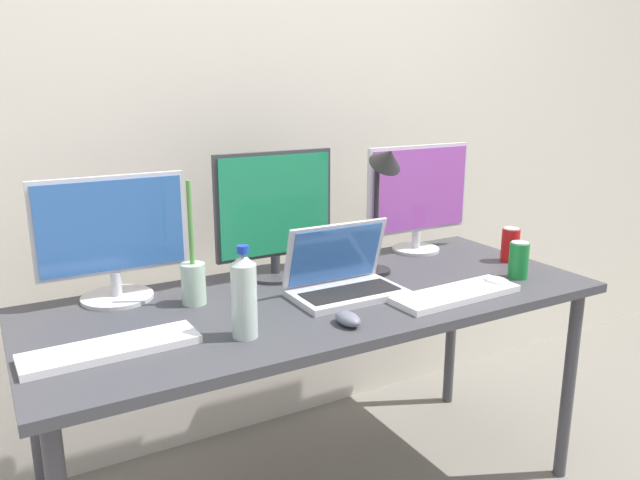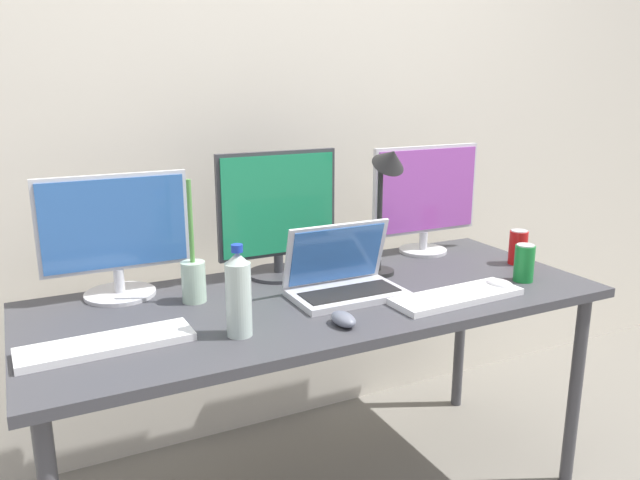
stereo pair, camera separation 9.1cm
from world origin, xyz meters
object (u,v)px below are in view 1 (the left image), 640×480
(bamboo_vase, at_px, (193,280))
(monitor_left, at_px, (112,237))
(soda_can_near_keyboard, at_px, (519,260))
(monitor_right, at_px, (418,195))
(mouse_by_keyboard, at_px, (348,319))
(water_bottle, at_px, (244,296))
(work_desk, at_px, (320,313))
(keyboard_main, at_px, (456,294))
(laptop_silver, at_px, (343,278))
(mouse_by_laptop, at_px, (496,282))
(keyboard_aux, at_px, (111,349))
(desk_lamp, at_px, (384,185))
(soda_can_by_laptop, at_px, (510,245))
(monitor_center, at_px, (275,214))

(bamboo_vase, bearing_deg, monitor_left, 141.74)
(monitor_left, relative_size, soda_can_near_keyboard, 3.57)
(monitor_right, bearing_deg, mouse_by_keyboard, -141.03)
(water_bottle, bearing_deg, soda_can_near_keyboard, 0.51)
(work_desk, distance_m, water_bottle, 0.42)
(keyboard_main, bearing_deg, water_bottle, 174.50)
(laptop_silver, xyz_separation_m, bamboo_vase, (-0.44, 0.15, 0.02))
(monitor_left, height_order, mouse_by_keyboard, monitor_left)
(keyboard_main, xyz_separation_m, water_bottle, (-0.69, 0.04, 0.10))
(work_desk, xyz_separation_m, mouse_by_laptop, (0.54, -0.21, 0.08))
(keyboard_aux, distance_m, mouse_by_laptop, 1.20)
(mouse_by_keyboard, distance_m, desk_lamp, 0.55)
(water_bottle, distance_m, soda_can_near_keyboard, 1.01)
(monitor_right, relative_size, mouse_by_laptop, 4.87)
(work_desk, height_order, mouse_by_laptop, mouse_by_laptop)
(work_desk, relative_size, soda_can_by_laptop, 14.11)
(soda_can_by_laptop, height_order, bamboo_vase, bamboo_vase)
(mouse_by_laptop, bearing_deg, monitor_center, 122.44)
(monitor_right, bearing_deg, keyboard_aux, -163.06)
(soda_can_near_keyboard, bearing_deg, keyboard_aux, 177.21)
(monitor_center, xyz_separation_m, laptop_silver, (0.10, -0.27, -0.16))
(mouse_by_keyboard, bearing_deg, monitor_left, 132.44)
(monitor_right, distance_m, mouse_by_laptop, 0.53)
(monitor_left, bearing_deg, mouse_by_laptop, -24.10)
(keyboard_aux, height_order, mouse_by_keyboard, mouse_by_keyboard)
(water_bottle, bearing_deg, soda_can_by_laptop, 8.51)
(desk_lamp, bearing_deg, bamboo_vase, 175.02)
(mouse_by_laptop, bearing_deg, desk_lamp, 113.71)
(bamboo_vase, bearing_deg, water_bottle, -83.19)
(mouse_by_laptop, height_order, bamboo_vase, bamboo_vase)
(work_desk, relative_size, monitor_right, 3.86)
(keyboard_main, height_order, bamboo_vase, bamboo_vase)
(monitor_left, height_order, soda_can_by_laptop, monitor_left)
(keyboard_aux, bearing_deg, desk_lamp, 8.93)
(work_desk, distance_m, soda_can_by_laptop, 0.81)
(soda_can_near_keyboard, bearing_deg, monitor_right, 101.25)
(keyboard_aux, xyz_separation_m, desk_lamp, (0.94, 0.18, 0.31))
(soda_can_by_laptop, bearing_deg, keyboard_main, -154.85)
(monitor_left, relative_size, water_bottle, 1.80)
(keyboard_aux, relative_size, soda_can_near_keyboard, 3.41)
(work_desk, distance_m, desk_lamp, 0.48)
(desk_lamp, bearing_deg, work_desk, -166.51)
(monitor_right, relative_size, mouse_by_keyboard, 4.75)
(soda_can_near_keyboard, xyz_separation_m, desk_lamp, (-0.39, 0.24, 0.25))
(desk_lamp, bearing_deg, mouse_by_keyboard, -136.67)
(water_bottle, height_order, soda_can_by_laptop, water_bottle)
(keyboard_aux, bearing_deg, soda_can_by_laptop, 2.00)
(monitor_right, distance_m, desk_lamp, 0.38)
(monitor_right, height_order, soda_can_by_laptop, monitor_right)
(soda_can_by_laptop, bearing_deg, mouse_by_laptop, -142.78)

